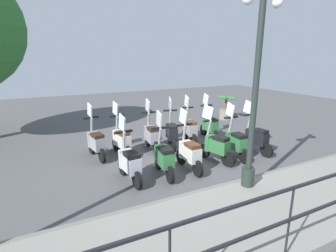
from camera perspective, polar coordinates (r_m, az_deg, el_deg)
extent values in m
plane|color=#4C4C4F|center=(7.73, 4.01, -6.37)|extent=(28.00, 28.00, 0.00)
cube|color=gray|center=(5.48, 21.89, -16.28)|extent=(2.20, 20.00, 0.15)
cube|color=slate|center=(6.11, 14.47, -12.17)|extent=(0.10, 20.00, 0.15)
cube|color=black|center=(4.68, 32.04, -14.12)|extent=(0.04, 16.00, 0.04)
cylinder|color=black|center=(4.04, 24.85, -18.68)|extent=(0.03, 0.03, 1.05)
cylinder|color=#232D28|center=(5.89, 16.98, -10.48)|extent=(0.26, 0.26, 0.40)
cylinder|color=#232D28|center=(5.38, 18.46, 7.13)|extent=(0.12, 0.12, 4.00)
sphere|color=white|center=(5.67, 22.69, 23.54)|extent=(0.20, 0.20, 0.20)
cylinder|color=slate|center=(12.25, 12.38, 2.52)|extent=(0.56, 0.56, 0.45)
cylinder|color=brown|center=(12.15, 12.51, 4.71)|extent=(0.10, 0.10, 0.50)
ellipsoid|color=#2D6B2D|center=(12.30, 11.86, 6.28)|extent=(0.56, 0.16, 0.10)
ellipsoid|color=#2D6B2D|center=(11.91, 13.34, 5.92)|extent=(0.56, 0.16, 0.10)
ellipsoid|color=#2D6B2D|center=(11.95, 11.65, 6.04)|extent=(0.56, 0.16, 0.10)
ellipsoid|color=#2D6B2D|center=(12.26, 13.51, 6.16)|extent=(0.56, 0.16, 0.10)
ellipsoid|color=#2D6B2D|center=(12.13, 11.39, 6.19)|extent=(0.56, 0.16, 0.10)
ellipsoid|color=#2D6B2D|center=(12.08, 13.79, 6.02)|extent=(0.56, 0.16, 0.10)
cylinder|color=black|center=(8.50, 16.12, -3.50)|extent=(0.41, 0.13, 0.40)
cylinder|color=black|center=(8.03, 20.63, -5.00)|extent=(0.41, 0.13, 0.40)
cube|color=black|center=(8.12, 18.94, -2.52)|extent=(0.63, 0.35, 0.36)
cube|color=black|center=(8.28, 17.37, -1.90)|extent=(0.16, 0.31, 0.44)
cube|color=black|center=(8.02, 19.47, -1.08)|extent=(0.43, 0.31, 0.10)
cylinder|color=gray|center=(8.23, 17.25, 0.56)|extent=(0.19, 0.09, 0.55)
cube|color=black|center=(8.16, 17.40, 2.43)|extent=(0.12, 0.44, 0.05)
cube|color=silver|center=(8.16, 17.18, 3.88)|extent=(0.39, 0.08, 0.42)
cylinder|color=black|center=(8.00, 12.52, -4.41)|extent=(0.40, 0.11, 0.40)
cylinder|color=black|center=(7.39, 16.18, -6.35)|extent=(0.40, 0.11, 0.40)
cube|color=#2D6B38|center=(7.53, 14.80, -3.55)|extent=(0.62, 0.32, 0.36)
cube|color=#2D6B38|center=(7.75, 13.53, -2.79)|extent=(0.14, 0.31, 0.44)
cube|color=black|center=(7.41, 15.24, -2.02)|extent=(0.42, 0.29, 0.10)
cylinder|color=gray|center=(7.70, 13.43, -0.15)|extent=(0.19, 0.08, 0.55)
cube|color=black|center=(7.63, 13.56, 1.84)|extent=(0.09, 0.44, 0.05)
cube|color=silver|center=(7.63, 13.39, 3.40)|extent=(0.39, 0.06, 0.42)
cylinder|color=black|center=(7.55, 7.81, -5.39)|extent=(0.41, 0.18, 0.40)
cylinder|color=black|center=(7.08, 12.91, -7.08)|extent=(0.41, 0.18, 0.40)
cube|color=#2D6B38|center=(7.16, 10.91, -4.30)|extent=(0.65, 0.42, 0.36)
cube|color=#2D6B38|center=(7.32, 9.13, -3.61)|extent=(0.19, 0.32, 0.44)
cube|color=black|center=(7.05, 11.45, -2.67)|extent=(0.45, 0.35, 0.10)
cylinder|color=gray|center=(7.25, 8.89, -0.84)|extent=(0.19, 0.11, 0.55)
cube|color=black|center=(7.18, 8.97, 1.27)|extent=(0.17, 0.44, 0.05)
cube|color=silver|center=(7.18, 8.67, 2.91)|extent=(0.38, 0.13, 0.42)
cylinder|color=black|center=(7.06, 2.82, -6.76)|extent=(0.40, 0.08, 0.40)
cylinder|color=black|center=(6.40, 6.45, -9.22)|extent=(0.40, 0.08, 0.40)
cube|color=beige|center=(6.55, 4.97, -5.94)|extent=(0.60, 0.28, 0.36)
cube|color=beige|center=(6.78, 3.72, -4.99)|extent=(0.12, 0.30, 0.44)
cube|color=#4C2D19|center=(6.42, 5.34, -4.22)|extent=(0.40, 0.26, 0.10)
cylinder|color=gray|center=(6.71, 3.51, -1.99)|extent=(0.18, 0.07, 0.55)
cube|color=black|center=(6.64, 3.55, 0.28)|extent=(0.06, 0.44, 0.05)
cube|color=silver|center=(6.64, 3.32, 2.06)|extent=(0.39, 0.03, 0.42)
cylinder|color=black|center=(6.78, -2.13, -7.71)|extent=(0.41, 0.12, 0.40)
cylinder|color=black|center=(6.06, 0.42, -10.57)|extent=(0.41, 0.12, 0.40)
cube|color=#2D6B38|center=(6.23, -0.67, -7.02)|extent=(0.62, 0.34, 0.36)
cube|color=#2D6B38|center=(6.48, -1.56, -5.95)|extent=(0.15, 0.31, 0.44)
cube|color=black|center=(6.09, -0.45, -5.25)|extent=(0.42, 0.30, 0.10)
cylinder|color=gray|center=(6.41, -1.76, -2.81)|extent=(0.19, 0.09, 0.55)
cube|color=black|center=(6.33, -1.78, -0.44)|extent=(0.10, 0.44, 0.05)
cube|color=silver|center=(6.34, -1.97, 1.44)|extent=(0.39, 0.07, 0.42)
cylinder|color=black|center=(6.55, -9.84, -8.77)|extent=(0.41, 0.11, 0.40)
cylinder|color=black|center=(5.86, -6.74, -11.67)|extent=(0.41, 0.11, 0.40)
cube|color=#B7BCC6|center=(6.01, -8.16, -8.04)|extent=(0.62, 0.33, 0.36)
cube|color=#B7BCC6|center=(6.25, -9.24, -6.95)|extent=(0.15, 0.31, 0.44)
cube|color=black|center=(5.87, -7.97, -6.21)|extent=(0.42, 0.29, 0.10)
cylinder|color=gray|center=(6.18, -9.59, -3.71)|extent=(0.19, 0.09, 0.55)
cube|color=black|center=(6.10, -9.70, -1.27)|extent=(0.10, 0.44, 0.05)
cube|color=silver|center=(6.10, -10.00, 0.67)|extent=(0.39, 0.06, 0.42)
cylinder|color=black|center=(9.64, 7.74, -0.82)|extent=(0.41, 0.12, 0.40)
cylinder|color=black|center=(8.95, 10.25, -2.18)|extent=(0.41, 0.12, 0.40)
cube|color=#2D6B38|center=(9.15, 9.28, 0.06)|extent=(0.62, 0.34, 0.36)
cube|color=#2D6B38|center=(9.38, 8.41, 0.61)|extent=(0.15, 0.31, 0.44)
cube|color=black|center=(9.03, 9.56, 1.36)|extent=(0.42, 0.30, 0.10)
cylinder|color=gray|center=(9.35, 8.31, 2.80)|extent=(0.19, 0.09, 0.55)
cube|color=black|center=(9.30, 8.38, 4.46)|extent=(0.10, 0.44, 0.05)
cube|color=silver|center=(9.32, 8.25, 5.73)|extent=(0.39, 0.07, 0.42)
cylinder|color=black|center=(9.19, 3.75, -1.51)|extent=(0.41, 0.15, 0.40)
cylinder|color=black|center=(8.45, 5.64, -3.06)|extent=(0.41, 0.15, 0.40)
cube|color=gray|center=(8.66, 4.89, -0.65)|extent=(0.64, 0.38, 0.36)
cube|color=gray|center=(8.92, 4.24, -0.03)|extent=(0.17, 0.32, 0.44)
cube|color=#4C2D19|center=(8.54, 5.09, 0.72)|extent=(0.44, 0.33, 0.10)
cylinder|color=gray|center=(8.89, 4.15, 2.27)|extent=(0.19, 0.10, 0.55)
cube|color=black|center=(8.83, 4.18, 4.01)|extent=(0.14, 0.44, 0.05)
cube|color=silver|center=(8.85, 4.08, 5.36)|extent=(0.39, 0.10, 0.42)
cylinder|color=black|center=(8.73, 0.33, -2.38)|extent=(0.41, 0.20, 0.40)
cylinder|color=black|center=(7.95, 1.26, -4.17)|extent=(0.41, 0.20, 0.40)
cube|color=black|center=(8.18, 0.87, -1.56)|extent=(0.66, 0.45, 0.36)
cube|color=black|center=(8.44, 0.55, -0.87)|extent=(0.21, 0.32, 0.44)
cube|color=black|center=(8.05, 0.96, -0.13)|extent=(0.46, 0.37, 0.10)
cylinder|color=gray|center=(8.41, 0.49, 1.57)|extent=(0.20, 0.12, 0.55)
cube|color=black|center=(8.35, 0.50, 3.40)|extent=(0.19, 0.44, 0.05)
cube|color=silver|center=(8.37, 0.43, 4.83)|extent=(0.38, 0.15, 0.42)
cylinder|color=black|center=(8.45, -4.49, -3.03)|extent=(0.41, 0.11, 0.40)
cylinder|color=black|center=(7.70, -2.66, -4.83)|extent=(0.41, 0.11, 0.40)
cube|color=gray|center=(7.91, -3.46, -2.16)|extent=(0.62, 0.33, 0.36)
cube|color=gray|center=(8.17, -4.10, -1.46)|extent=(0.15, 0.31, 0.44)
cube|color=black|center=(7.78, -3.33, -0.69)|extent=(0.42, 0.29, 0.10)
cylinder|color=gray|center=(8.13, -4.27, 1.05)|extent=(0.19, 0.09, 0.55)
cube|color=black|center=(8.07, -4.31, 2.94)|extent=(0.10, 0.44, 0.05)
cube|color=silver|center=(8.09, -4.47, 4.41)|extent=(0.39, 0.06, 0.42)
cylinder|color=black|center=(8.14, -11.24, -4.00)|extent=(0.41, 0.13, 0.40)
cylinder|color=black|center=(7.43, -8.74, -5.78)|extent=(0.41, 0.13, 0.40)
cube|color=beige|center=(7.62, -9.89, -3.06)|extent=(0.63, 0.35, 0.36)
cube|color=beige|center=(7.87, -10.76, -2.36)|extent=(0.16, 0.31, 0.44)
cube|color=#4C2D19|center=(7.49, -9.74, -1.53)|extent=(0.43, 0.31, 0.10)
cylinder|color=gray|center=(7.82, -11.06, 0.23)|extent=(0.19, 0.09, 0.55)
cube|color=black|center=(7.76, -11.16, 2.20)|extent=(0.12, 0.44, 0.05)
cube|color=silver|center=(7.77, -11.41, 3.72)|extent=(0.39, 0.08, 0.42)
cylinder|color=black|center=(8.09, -16.28, -4.46)|extent=(0.41, 0.14, 0.40)
cylinder|color=black|center=(7.35, -14.16, -6.31)|extent=(0.41, 0.14, 0.40)
cube|color=gray|center=(7.55, -15.20, -3.54)|extent=(0.63, 0.36, 0.36)
cube|color=gray|center=(7.81, -15.94, -2.82)|extent=(0.16, 0.31, 0.44)
cube|color=black|center=(7.42, -15.14, -2.00)|extent=(0.43, 0.32, 0.10)
cylinder|color=gray|center=(7.76, -16.28, -0.21)|extent=(0.19, 0.10, 0.55)
cube|color=black|center=(7.70, -16.43, 1.76)|extent=(0.12, 0.44, 0.05)
cube|color=silver|center=(7.71, -16.68, 3.29)|extent=(0.39, 0.09, 0.42)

